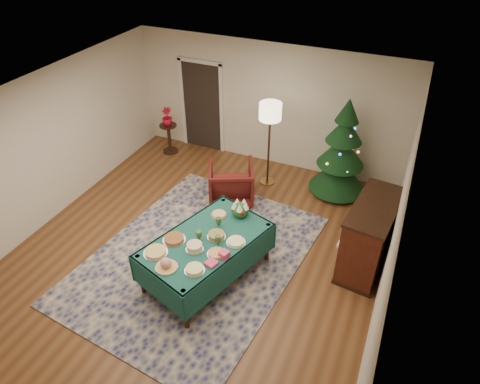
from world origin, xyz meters
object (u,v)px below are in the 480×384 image
at_px(armchair, 231,181).
at_px(side_table, 169,139).
at_px(floor_lamp, 270,117).
at_px(potted_plant, 167,120).
at_px(christmas_tree, 342,153).
at_px(buffet_table, 206,247).
at_px(gift_box, 224,255).
at_px(piano, 369,236).

relative_size(armchair, side_table, 1.25).
height_order(floor_lamp, potted_plant, floor_lamp).
height_order(armchair, christmas_tree, christmas_tree).
relative_size(floor_lamp, side_table, 2.58).
relative_size(buffet_table, side_table, 3.24).
bearing_deg(side_table, gift_box, -48.50).
bearing_deg(gift_box, christmas_tree, 74.55).
distance_m(armchair, potted_plant, 2.44).
height_order(armchair, potted_plant, potted_plant).
bearing_deg(gift_box, piano, 39.50).
relative_size(side_table, christmas_tree, 0.34).
distance_m(armchair, christmas_tree, 2.24).
height_order(buffet_table, armchair, armchair).
relative_size(armchair, potted_plant, 2.12).
bearing_deg(potted_plant, christmas_tree, -0.69).
relative_size(buffet_table, gift_box, 18.16).
bearing_deg(side_table, christmas_tree, -0.69).
xyz_separation_m(gift_box, side_table, (-3.06, 3.46, -0.50)).
height_order(side_table, potted_plant, potted_plant).
xyz_separation_m(buffet_table, armchair, (-0.52, 2.07, -0.19)).
bearing_deg(piano, potted_plant, 158.53).
height_order(potted_plant, christmas_tree, christmas_tree).
xyz_separation_m(potted_plant, piano, (4.91, -1.93, -0.22)).
height_order(buffet_table, potted_plant, potted_plant).
xyz_separation_m(side_table, piano, (4.91, -1.93, 0.26)).
bearing_deg(piano, gift_box, -140.50).
bearing_deg(piano, side_table, 158.53).
distance_m(potted_plant, christmas_tree, 4.00).
bearing_deg(christmas_tree, buffet_table, -113.22).
bearing_deg(piano, christmas_tree, 115.76).
height_order(buffet_table, christmas_tree, christmas_tree).
relative_size(buffet_table, floor_lamp, 1.26).
relative_size(potted_plant, piano, 0.28).
relative_size(buffet_table, piano, 1.54).
distance_m(floor_lamp, piano, 2.99).
height_order(armchair, floor_lamp, floor_lamp).
bearing_deg(christmas_tree, piano, -64.24).
distance_m(buffet_table, armchair, 2.15).
bearing_deg(buffet_table, potted_plant, 129.28).
bearing_deg(gift_box, floor_lamp, 98.63).
xyz_separation_m(armchair, floor_lamp, (0.46, 0.84, 1.10)).
bearing_deg(buffet_table, gift_box, -28.93).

